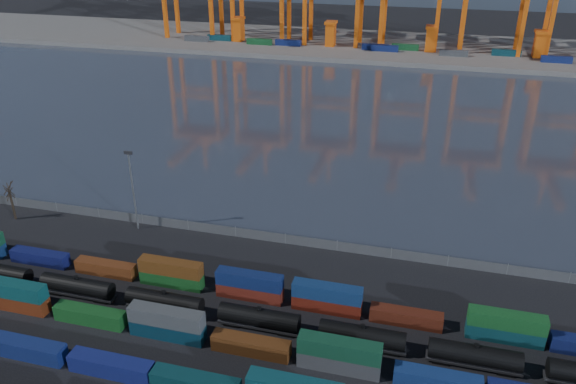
# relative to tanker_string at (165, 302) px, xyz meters

# --- Properties ---
(ground) EXTENTS (700.00, 700.00, 0.00)m
(ground) POSITION_rel_tanker_string_xyz_m (12.83, -3.20, -1.98)
(ground) COLOR black
(ground) RESTS_ON ground
(harbor_water) EXTENTS (700.00, 700.00, 0.00)m
(harbor_water) POSITION_rel_tanker_string_xyz_m (12.83, 101.80, -1.97)
(harbor_water) COLOR #2C3340
(harbor_water) RESTS_ON ground
(far_quay) EXTENTS (700.00, 70.00, 2.00)m
(far_quay) POSITION_rel_tanker_string_xyz_m (12.83, 206.80, -0.98)
(far_quay) COLOR #514F4C
(far_quay) RESTS_ON ground
(container_row_south) EXTENTS (139.75, 2.45, 5.22)m
(container_row_south) POSITION_rel_tanker_string_xyz_m (-7.68, -14.06, -0.12)
(container_row_south) COLOR #424547
(container_row_south) RESTS_ON ground
(container_row_mid) EXTENTS (140.65, 2.32, 4.95)m
(container_row_mid) POSITION_rel_tanker_string_xyz_m (2.53, -5.22, -0.21)
(container_row_mid) COLOR #45494B
(container_row_mid) RESTS_ON ground
(container_row_north) EXTENTS (140.30, 2.23, 4.76)m
(container_row_north) POSITION_rel_tanker_string_xyz_m (23.38, 6.95, 0.05)
(container_row_north) COLOR navy
(container_row_north) RESTS_ON ground
(tanker_string) EXTENTS (136.85, 2.76, 3.95)m
(tanker_string) POSITION_rel_tanker_string_xyz_m (0.00, 0.00, 0.00)
(tanker_string) COLOR black
(tanker_string) RESTS_ON ground
(waterfront_fence) EXTENTS (160.12, 0.12, 2.20)m
(waterfront_fence) POSITION_rel_tanker_string_xyz_m (12.83, 24.80, -0.98)
(waterfront_fence) COLOR #595B5E
(waterfront_fence) RESTS_ON ground
(bare_tree) EXTENTS (2.25, 2.30, 8.53)m
(bare_tree) POSITION_rel_tanker_string_xyz_m (-43.53, 19.80, 2.29)
(bare_tree) COLOR black
(bare_tree) RESTS_ON ground
(yard_light_mast) EXTENTS (1.60, 0.40, 16.60)m
(yard_light_mast) POSITION_rel_tanker_string_xyz_m (-17.17, 22.80, 7.32)
(yard_light_mast) COLOR slate
(yard_light_mast) RESTS_ON ground
(quay_containers) EXTENTS (172.58, 10.99, 2.60)m
(quay_containers) POSITION_rel_tanker_string_xyz_m (1.83, 192.26, 1.32)
(quay_containers) COLOR navy
(quay_containers) RESTS_ON far_quay
(straddle_carriers) EXTENTS (140.00, 7.00, 11.10)m
(straddle_carriers) POSITION_rel_tanker_string_xyz_m (10.33, 196.80, 5.84)
(straddle_carriers) COLOR orange
(straddle_carriers) RESTS_ON far_quay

